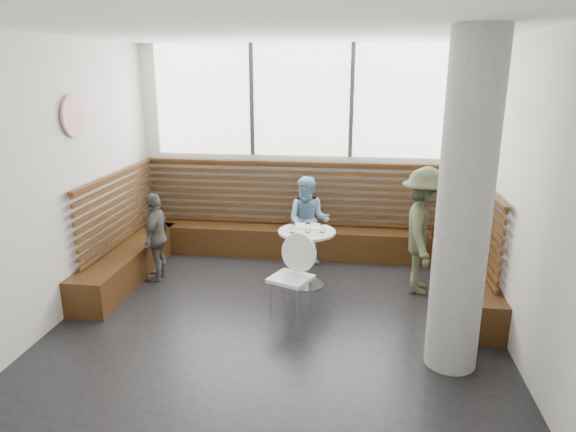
# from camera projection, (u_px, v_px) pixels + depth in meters

# --- Properties ---
(room) EXTENTS (5.00, 5.00, 3.20)m
(room) POSITION_uv_depth(u_px,v_px,m) (276.00, 188.00, 5.52)
(room) COLOR silver
(room) RESTS_ON ground
(booth) EXTENTS (5.00, 2.50, 1.44)m
(booth) POSITION_uv_depth(u_px,v_px,m) (295.00, 240.00, 7.53)
(booth) COLOR #39210E
(booth) RESTS_ON ground
(concrete_column) EXTENTS (0.50, 0.50, 3.20)m
(concrete_column) POSITION_uv_depth(u_px,v_px,m) (464.00, 209.00, 4.70)
(concrete_column) COLOR gray
(concrete_column) RESTS_ON ground
(wall_art) EXTENTS (0.03, 0.50, 0.50)m
(wall_art) POSITION_uv_depth(u_px,v_px,m) (74.00, 116.00, 6.01)
(wall_art) COLOR white
(wall_art) RESTS_ON room
(cafe_table) EXTENTS (0.76, 0.76, 0.78)m
(cafe_table) POSITION_uv_depth(u_px,v_px,m) (307.00, 247.00, 6.81)
(cafe_table) COLOR silver
(cafe_table) RESTS_ON ground
(cafe_chair) EXTENTS (0.46, 0.45, 0.97)m
(cafe_chair) POSITION_uv_depth(u_px,v_px,m) (291.00, 269.00, 6.04)
(cafe_chair) COLOR white
(cafe_chair) RESTS_ON ground
(adult_man) EXTENTS (0.73, 1.13, 1.66)m
(adult_man) POSITION_uv_depth(u_px,v_px,m) (424.00, 231.00, 6.58)
(adult_man) COLOR #484E34
(adult_man) RESTS_ON ground
(child_back) EXTENTS (0.69, 0.56, 1.33)m
(child_back) POSITION_uv_depth(u_px,v_px,m) (308.00, 221.00, 7.59)
(child_back) COLOR #7CB2D7
(child_back) RESTS_ON ground
(child_left) EXTENTS (0.32, 0.73, 1.23)m
(child_left) POSITION_uv_depth(u_px,v_px,m) (156.00, 237.00, 7.04)
(child_left) COLOR #5A5751
(child_left) RESTS_ON ground
(plate_near) EXTENTS (0.20, 0.20, 0.01)m
(plate_near) POSITION_uv_depth(u_px,v_px,m) (302.00, 227.00, 6.90)
(plate_near) COLOR white
(plate_near) RESTS_ON cafe_table
(plate_far) EXTENTS (0.19, 0.19, 0.01)m
(plate_far) POSITION_uv_depth(u_px,v_px,m) (315.00, 228.00, 6.85)
(plate_far) COLOR white
(plate_far) RESTS_ON cafe_table
(glass_left) EXTENTS (0.08, 0.08, 0.12)m
(glass_left) POSITION_uv_depth(u_px,v_px,m) (292.00, 228.00, 6.67)
(glass_left) COLOR white
(glass_left) RESTS_ON cafe_table
(glass_mid) EXTENTS (0.08, 0.08, 0.12)m
(glass_mid) POSITION_uv_depth(u_px,v_px,m) (308.00, 228.00, 6.68)
(glass_mid) COLOR white
(glass_mid) RESTS_ON cafe_table
(glass_right) EXTENTS (0.07, 0.07, 0.11)m
(glass_right) POSITION_uv_depth(u_px,v_px,m) (323.00, 228.00, 6.68)
(glass_right) COLOR white
(glass_right) RESTS_ON cafe_table
(menu_card) EXTENTS (0.21, 0.17, 0.00)m
(menu_card) POSITION_uv_depth(u_px,v_px,m) (311.00, 235.00, 6.58)
(menu_card) COLOR #A5C64C
(menu_card) RESTS_ON cafe_table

